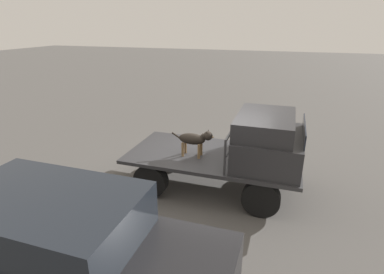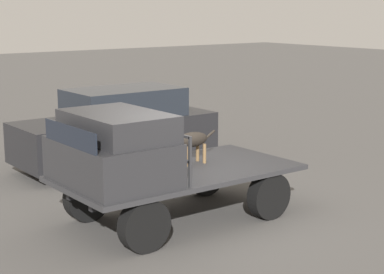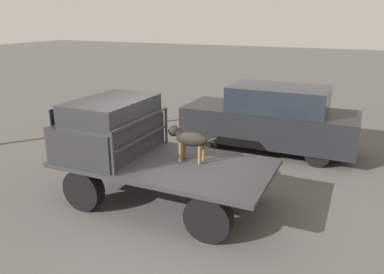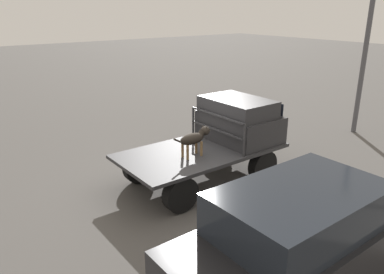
{
  "view_description": "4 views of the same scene",
  "coord_description": "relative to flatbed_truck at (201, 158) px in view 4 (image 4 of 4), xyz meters",
  "views": [
    {
      "loc": [
        1.54,
        -6.36,
        3.77
      ],
      "look_at": [
        -0.46,
        -0.23,
        1.32
      ],
      "focal_mm": 28.0,
      "sensor_mm": 36.0,
      "label": 1
    },
    {
      "loc": [
        6.04,
        8.35,
        3.5
      ],
      "look_at": [
        -0.46,
        -0.23,
        1.32
      ],
      "focal_mm": 60.0,
      "sensor_mm": 36.0,
      "label": 2
    },
    {
      "loc": [
        -3.18,
        5.76,
        3.44
      ],
      "look_at": [
        -0.46,
        -0.23,
        1.32
      ],
      "focal_mm": 35.0,
      "sensor_mm": 36.0,
      "label": 3
    },
    {
      "loc": [
        -5.26,
        -6.59,
        4.09
      ],
      "look_at": [
        -0.46,
        -0.23,
        1.32
      ],
      "focal_mm": 35.0,
      "sensor_mm": 36.0,
      "label": 4
    }
  ],
  "objects": [
    {
      "name": "ground_plane",
      "position": [
        0.0,
        0.0,
        -0.62
      ],
      "size": [
        80.0,
        80.0,
        0.0
      ],
      "primitive_type": "plane",
      "color": "#514F4C"
    },
    {
      "name": "parked_sedan",
      "position": [
        -1.12,
        -3.83,
        0.24
      ],
      "size": [
        4.49,
        1.71,
        1.74
      ],
      "rotation": [
        0.0,
        0.0,
        -0.13
      ],
      "color": "black",
      "rests_on": "ground"
    },
    {
      "name": "light_pole_near",
      "position": [
        6.66,
        -0.13,
        3.43
      ],
      "size": [
        0.47,
        0.47,
        6.04
      ],
      "color": "#4C4C51",
      "rests_on": "ground"
    },
    {
      "name": "dog",
      "position": [
        -0.37,
        -0.23,
        0.66
      ],
      "size": [
        1.03,
        0.26,
        0.68
      ],
      "rotation": [
        0.0,
        0.0,
        -0.07
      ],
      "color": "brown",
      "rests_on": "flatbed_truck"
    },
    {
      "name": "flatbed_truck",
      "position": [
        0.0,
        0.0,
        0.0
      ],
      "size": [
        4.01,
        2.06,
        0.85
      ],
      "color": "black",
      "rests_on": "ground"
    },
    {
      "name": "truck_headboard",
      "position": [
        0.47,
        0.0,
        0.75
      ],
      "size": [
        0.04,
        1.94,
        0.78
      ],
      "color": "#2D2D30",
      "rests_on": "flatbed_truck"
    },
    {
      "name": "truck_cab",
      "position": [
        1.22,
        0.0,
        0.74
      ],
      "size": [
        1.42,
        1.94,
        1.08
      ],
      "color": "#28282B",
      "rests_on": "flatbed_truck"
    }
  ]
}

